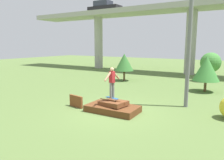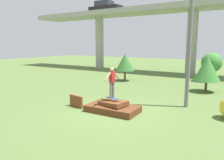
{
  "view_description": "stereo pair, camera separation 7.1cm",
  "coord_description": "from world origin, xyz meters",
  "px_view_note": "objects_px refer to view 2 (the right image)",
  "views": [
    {
      "loc": [
        5.43,
        -8.72,
        3.27
      ],
      "look_at": [
        -0.07,
        0.07,
        1.56
      ],
      "focal_mm": 35.0,
      "sensor_mm": 36.0,
      "label": 1
    },
    {
      "loc": [
        5.49,
        -8.68,
        3.27
      ],
      "look_at": [
        -0.07,
        0.07,
        1.56
      ],
      "focal_mm": 35.0,
      "sensor_mm": 36.0,
      "label": 2
    }
  ],
  "objects_px": {
    "skater": "(112,81)",
    "tree_behind_right": "(212,63)",
    "car_on_overpass_right": "(105,7)",
    "utility_pole": "(190,34)",
    "skateboard": "(112,98)",
    "tree_behind_left": "(207,69)",
    "tree_mid_back": "(125,62)"
  },
  "relations": [
    {
      "from": "skateboard",
      "to": "utility_pole",
      "type": "height_order",
      "value": "utility_pole"
    },
    {
      "from": "skateboard",
      "to": "tree_behind_right",
      "type": "relative_size",
      "value": 0.3
    },
    {
      "from": "skateboard",
      "to": "utility_pole",
      "type": "bearing_deg",
      "value": 43.12
    },
    {
      "from": "car_on_overpass_right",
      "to": "tree_behind_left",
      "type": "relative_size",
      "value": 1.79
    },
    {
      "from": "car_on_overpass_right",
      "to": "tree_mid_back",
      "type": "distance_m",
      "value": 12.22
    },
    {
      "from": "skater",
      "to": "car_on_overpass_right",
      "type": "xyz_separation_m",
      "value": [
        -11.13,
        15.81,
        6.47
      ]
    },
    {
      "from": "skateboard",
      "to": "tree_behind_left",
      "type": "xyz_separation_m",
      "value": [
        3.1,
        7.24,
        0.95
      ]
    },
    {
      "from": "skateboard",
      "to": "tree_behind_right",
      "type": "height_order",
      "value": "tree_behind_right"
    },
    {
      "from": "tree_behind_left",
      "to": "skateboard",
      "type": "bearing_deg",
      "value": -113.18
    },
    {
      "from": "utility_pole",
      "to": "skateboard",
      "type": "bearing_deg",
      "value": -136.88
    },
    {
      "from": "car_on_overpass_right",
      "to": "tree_mid_back",
      "type": "relative_size",
      "value": 1.81
    },
    {
      "from": "skateboard",
      "to": "tree_mid_back",
      "type": "bearing_deg",
      "value": 115.17
    },
    {
      "from": "skateboard",
      "to": "tree_behind_left",
      "type": "distance_m",
      "value": 7.93
    },
    {
      "from": "tree_mid_back",
      "to": "car_on_overpass_right",
      "type": "bearing_deg",
      "value": 133.82
    },
    {
      "from": "tree_behind_right",
      "to": "utility_pole",
      "type": "bearing_deg",
      "value": -88.81
    },
    {
      "from": "utility_pole",
      "to": "tree_behind_right",
      "type": "xyz_separation_m",
      "value": [
        -0.19,
        9.22,
        -2.1
      ]
    },
    {
      "from": "skateboard",
      "to": "tree_behind_right",
      "type": "distance_m",
      "value": 12.27
    },
    {
      "from": "skater",
      "to": "utility_pole",
      "type": "distance_m",
      "value": 4.56
    },
    {
      "from": "car_on_overpass_right",
      "to": "tree_behind_right",
      "type": "height_order",
      "value": "car_on_overpass_right"
    },
    {
      "from": "skater",
      "to": "car_on_overpass_right",
      "type": "distance_m",
      "value": 20.39
    },
    {
      "from": "utility_pole",
      "to": "tree_behind_right",
      "type": "distance_m",
      "value": 9.46
    },
    {
      "from": "skateboard",
      "to": "tree_behind_left",
      "type": "relative_size",
      "value": 0.32
    },
    {
      "from": "utility_pole",
      "to": "tree_mid_back",
      "type": "bearing_deg",
      "value": 140.64
    },
    {
      "from": "skater",
      "to": "tree_behind_left",
      "type": "bearing_deg",
      "value": 66.82
    },
    {
      "from": "tree_behind_right",
      "to": "tree_mid_back",
      "type": "height_order",
      "value": "tree_behind_right"
    },
    {
      "from": "skater",
      "to": "tree_behind_left",
      "type": "relative_size",
      "value": 0.6
    },
    {
      "from": "car_on_overpass_right",
      "to": "skateboard",
      "type": "bearing_deg",
      "value": -54.87
    },
    {
      "from": "skater",
      "to": "tree_behind_right",
      "type": "xyz_separation_m",
      "value": [
        2.7,
        11.93,
        0.15
      ]
    },
    {
      "from": "tree_behind_left",
      "to": "tree_behind_right",
      "type": "bearing_deg",
      "value": 94.86
    },
    {
      "from": "skater",
      "to": "tree_behind_right",
      "type": "relative_size",
      "value": 0.58
    },
    {
      "from": "tree_behind_left",
      "to": "tree_mid_back",
      "type": "height_order",
      "value": "tree_behind_left"
    },
    {
      "from": "car_on_overpass_right",
      "to": "tree_behind_left",
      "type": "bearing_deg",
      "value": -31.09
    }
  ]
}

